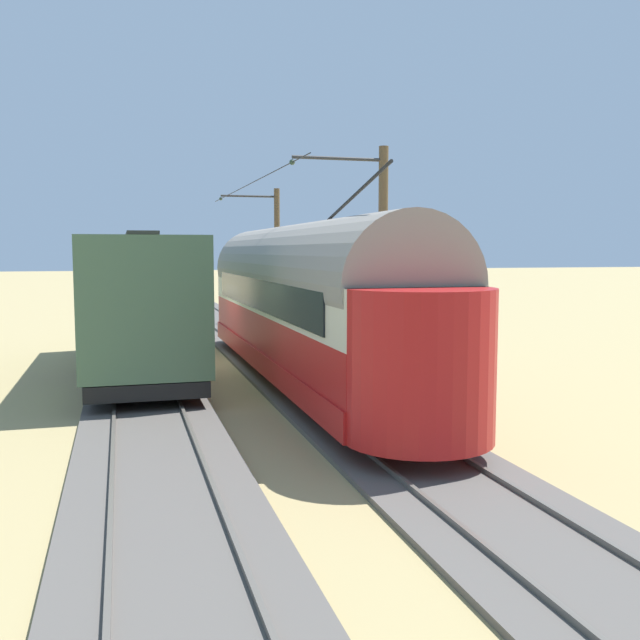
# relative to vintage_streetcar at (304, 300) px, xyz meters

# --- Properties ---
(ground_plane) EXTENTS (220.00, 220.00, 0.00)m
(ground_plane) POSITION_rel_vintage_streetcar_xyz_m (2.11, -4.21, -2.26)
(ground_plane) COLOR tan
(track_streetcar_siding) EXTENTS (2.80, 80.00, 0.18)m
(track_streetcar_siding) POSITION_rel_vintage_streetcar_xyz_m (-0.00, -4.53, -2.21)
(track_streetcar_siding) COLOR #56514C
(track_streetcar_siding) RESTS_ON ground
(track_adjacent_siding) EXTENTS (2.80, 80.00, 0.18)m
(track_adjacent_siding) POSITION_rel_vintage_streetcar_xyz_m (4.23, -4.53, -2.21)
(track_adjacent_siding) COLOR #56514C
(track_adjacent_siding) RESTS_ON ground
(vintage_streetcar) EXTENTS (2.65, 17.84, 5.05)m
(vintage_streetcar) POSITION_rel_vintage_streetcar_xyz_m (0.00, 0.00, 0.00)
(vintage_streetcar) COLOR red
(vintage_streetcar) RESTS_ON ground
(boxcar_adjacent) EXTENTS (2.96, 11.41, 3.85)m
(boxcar_adjacent) POSITION_rel_vintage_streetcar_xyz_m (4.23, -2.76, -0.10)
(boxcar_adjacent) COLOR #4C6B4C
(boxcar_adjacent) RESTS_ON ground
(catenary_pole_foreground) EXTENTS (2.97, 0.28, 6.62)m
(catenary_pole_foreground) POSITION_rel_vintage_streetcar_xyz_m (-2.66, -15.98, 1.21)
(catenary_pole_foreground) COLOR brown
(catenary_pole_foreground) RESTS_ON ground
(catenary_pole_mid_near) EXTENTS (2.97, 0.28, 6.62)m
(catenary_pole_mid_near) POSITION_rel_vintage_streetcar_xyz_m (-2.66, -1.31, 1.21)
(catenary_pole_mid_near) COLOR brown
(catenary_pole_mid_near) RESTS_ON ground
(overhead_wire_run) EXTENTS (2.76, 18.67, 0.18)m
(overhead_wire_run) POSITION_rel_vintage_streetcar_xyz_m (-0.12, -9.28, 3.82)
(overhead_wire_run) COLOR black
(overhead_wire_run) RESTS_ON ground
(switch_stand) EXTENTS (0.50, 0.30, 1.24)m
(switch_stand) POSITION_rel_vintage_streetcar_xyz_m (-1.72, -15.22, -1.56)
(switch_stand) COLOR black
(switch_stand) RESTS_ON ground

